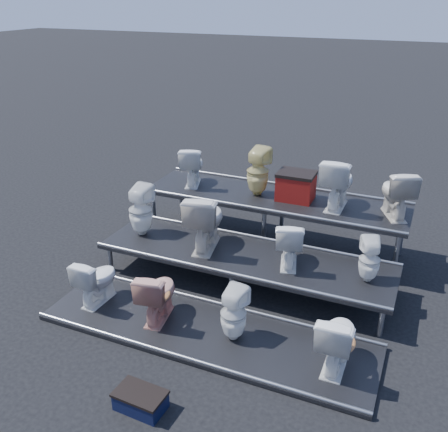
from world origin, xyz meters
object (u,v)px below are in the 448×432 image
at_px(toilet_1, 158,294).
at_px(toilet_6, 289,242).
at_px(toilet_5, 205,220).
at_px(toilet_11, 396,193).
at_px(toilet_0, 97,280).
at_px(toilet_3, 337,339).
at_px(red_crate, 296,187).
at_px(toilet_7, 369,260).
at_px(toilet_9, 258,171).
at_px(toilet_4, 141,210).
at_px(toilet_8, 192,165).
at_px(step_stool, 141,401).
at_px(toilet_10, 338,182).
at_px(toilet_2, 234,314).

height_order(toilet_1, toilet_6, toilet_6).
relative_size(toilet_5, toilet_11, 1.18).
xyz_separation_m(toilet_1, toilet_6, (1.31, 1.30, 0.38)).
relative_size(toilet_0, toilet_3, 0.91).
height_order(toilet_0, red_crate, red_crate).
distance_m(toilet_7, red_crate, 1.94).
relative_size(toilet_1, toilet_9, 0.90).
distance_m(toilet_6, toilet_9, 1.67).
bearing_deg(toilet_4, toilet_1, 129.60).
relative_size(toilet_5, toilet_8, 1.29).
xyz_separation_m(toilet_8, toilet_11, (3.30, 0.00, 0.03)).
bearing_deg(toilet_3, step_stool, 38.34).
bearing_deg(toilet_1, toilet_6, -144.52).
height_order(toilet_0, toilet_7, toilet_7).
bearing_deg(toilet_6, toilet_5, -15.15).
bearing_deg(toilet_6, toilet_1, 29.68).
bearing_deg(toilet_8, toilet_9, 161.30).
bearing_deg(toilet_4, toilet_3, 159.62).
bearing_deg(toilet_8, step_stool, 90.58).
height_order(toilet_6, toilet_10, toilet_10).
bearing_deg(toilet_5, toilet_11, -162.79).
xyz_separation_m(toilet_5, toilet_9, (0.32, 1.30, 0.36)).
relative_size(toilet_11, red_crate, 1.31).
height_order(toilet_6, red_crate, red_crate).
height_order(toilet_0, toilet_9, toilet_9).
distance_m(toilet_3, toilet_6, 1.65).
distance_m(toilet_2, toilet_5, 1.70).
distance_m(toilet_1, toilet_11, 3.69).
relative_size(toilet_2, step_stool, 1.38).
distance_m(toilet_8, toilet_11, 3.30).
bearing_deg(toilet_6, red_crate, -92.08).
bearing_deg(red_crate, step_stool, -96.90).
relative_size(toilet_0, toilet_8, 0.99).
height_order(toilet_1, step_stool, toilet_1).
relative_size(toilet_2, toilet_9, 0.88).
relative_size(toilet_5, step_stool, 1.72).
bearing_deg(toilet_9, toilet_5, 84.58).
bearing_deg(toilet_11, step_stool, 40.54).
height_order(toilet_5, red_crate, toilet_5).
distance_m(toilet_2, step_stool, 1.47).
bearing_deg(toilet_8, toilet_0, 68.50).
height_order(toilet_8, toilet_9, toilet_9).
distance_m(toilet_1, toilet_6, 1.88).
bearing_deg(toilet_2, toilet_1, 7.81).
xyz_separation_m(toilet_0, red_crate, (1.93, 2.64, 0.67)).
relative_size(toilet_2, toilet_4, 0.88).
distance_m(toilet_5, toilet_8, 1.59).
relative_size(toilet_2, toilet_10, 0.87).
bearing_deg(toilet_6, toilet_4, -15.15).
bearing_deg(toilet_5, toilet_1, 76.76).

